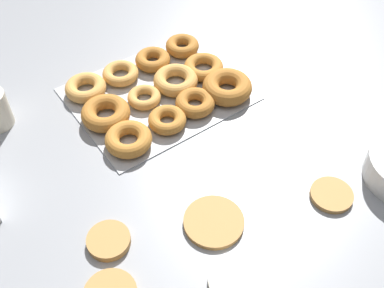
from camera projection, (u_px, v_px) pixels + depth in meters
The scene contains 6 objects.
ground_plane at pixel (196, 192), 0.97m from camera, with size 3.00×3.00×0.00m, color gray.
pancake_0 at pixel (332, 195), 0.96m from camera, with size 0.09×0.09×0.01m, color #B27F42.
pancake_1 at pixel (110, 242), 0.88m from camera, with size 0.08×0.08×0.02m, color #B27F42.
pancake_2 at pixel (214, 222), 0.92m from camera, with size 0.12×0.12×0.01m, color #B27F42.
pancake_5 at pixel (238, 281), 0.83m from camera, with size 0.11×0.11×0.01m, color silver.
donut_tray at pixel (161, 91), 1.14m from camera, with size 0.40×0.32×0.05m.
Camera 1 is at (0.34, 0.46, 0.79)m, focal length 45.00 mm.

